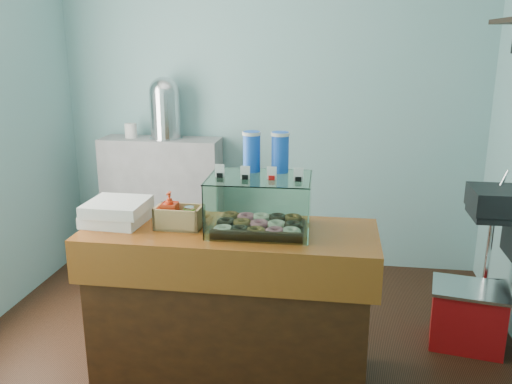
% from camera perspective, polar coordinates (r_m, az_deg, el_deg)
% --- Properties ---
extents(ground, '(3.50, 3.50, 0.00)m').
position_cam_1_polar(ground, '(3.57, -1.79, -16.31)').
color(ground, black).
rests_on(ground, ground).
extents(room_shell, '(3.54, 3.04, 2.82)m').
position_cam_1_polar(room_shell, '(3.03, -1.56, 12.19)').
color(room_shell, '#78AFAE').
rests_on(room_shell, ground).
extents(counter, '(1.60, 0.60, 0.90)m').
position_cam_1_polar(counter, '(3.12, -2.72, -11.62)').
color(counter, '#401F0C').
rests_on(counter, ground).
extents(back_shelf, '(1.00, 0.32, 1.10)m').
position_cam_1_polar(back_shelf, '(4.73, -9.76, -1.00)').
color(back_shelf, '#98989B').
rests_on(back_shelf, ground).
extents(display_case, '(0.55, 0.41, 0.52)m').
position_cam_1_polar(display_case, '(2.91, 0.54, -0.81)').
color(display_case, black).
rests_on(display_case, counter).
extents(condiment_crate, '(0.25, 0.16, 0.20)m').
position_cam_1_polar(condiment_crate, '(2.98, -8.35, -2.42)').
color(condiment_crate, tan).
rests_on(condiment_crate, counter).
extents(pastry_boxes, '(0.34, 0.34, 0.13)m').
position_cam_1_polar(pastry_boxes, '(3.13, -14.43, -2.02)').
color(pastry_boxes, silver).
rests_on(pastry_boxes, counter).
extents(coffee_urn, '(0.28, 0.28, 0.51)m').
position_cam_1_polar(coffee_urn, '(4.54, -9.58, 8.86)').
color(coffee_urn, silver).
rests_on(coffee_urn, back_shelf).
extents(red_cooler, '(0.51, 0.42, 0.40)m').
position_cam_1_polar(red_cooler, '(3.78, 21.37, -12.06)').
color(red_cooler, red).
rests_on(red_cooler, ground).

